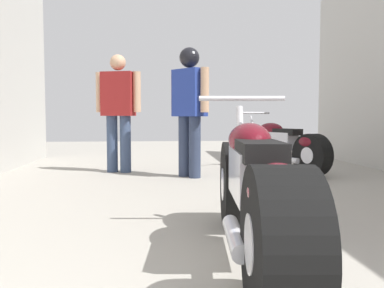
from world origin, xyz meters
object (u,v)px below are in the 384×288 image
object	(u,v)px
mechanic_in_blue	(118,106)
mechanic_with_helmet	(189,100)
motorcycle_black_naked	(281,146)
motorcycle_maroon_cruiser	(255,193)

from	to	relation	value
mechanic_in_blue	mechanic_with_helmet	world-z (taller)	mechanic_with_helmet
motorcycle_black_naked	motorcycle_maroon_cruiser	bearing A→B (deg)	-109.24
mechanic_in_blue	motorcycle_maroon_cruiser	bearing A→B (deg)	-73.99
motorcycle_black_naked	mechanic_in_blue	xyz separation A→B (m)	(-2.38, 0.09, 0.59)
motorcycle_maroon_cruiser	mechanic_with_helmet	bearing A→B (deg)	91.88
mechanic_with_helmet	motorcycle_black_naked	bearing A→B (deg)	18.82
motorcycle_black_naked	mechanic_with_helmet	bearing A→B (deg)	-161.18
mechanic_in_blue	mechanic_with_helmet	distance (m)	1.14
motorcycle_black_naked	mechanic_in_blue	bearing A→B (deg)	177.79
motorcycle_maroon_cruiser	mechanic_with_helmet	world-z (taller)	mechanic_with_helmet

